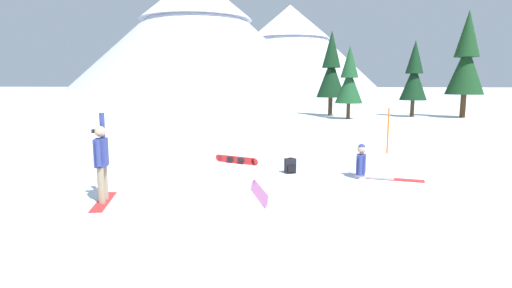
% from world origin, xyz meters
% --- Properties ---
extents(ground_plane, '(800.00, 800.00, 0.00)m').
position_xyz_m(ground_plane, '(0.00, 0.00, 0.00)').
color(ground_plane, silver).
extents(snowboarder_foreground, '(0.84, 1.58, 1.99)m').
position_xyz_m(snowboarder_foreground, '(-2.83, -1.33, 0.94)').
color(snowboarder_foreground, red).
rests_on(snowboarder_foreground, ground_plane).
extents(snowboarder_midground, '(1.85, 0.63, 0.97)m').
position_xyz_m(snowboarder_midground, '(3.04, 2.49, 0.33)').
color(snowboarder_midground, '#B7B7BC').
rests_on(snowboarder_midground, ground_plane).
extents(loose_snowboard_near_right, '(1.62, 0.57, 0.25)m').
position_xyz_m(loose_snowboard_near_right, '(-1.16, 3.69, 0.13)').
color(loose_snowboard_near_right, red).
rests_on(loose_snowboard_near_right, ground_plane).
extents(loose_snowboard_near_left, '(0.82, 1.65, 0.28)m').
position_xyz_m(loose_snowboard_near_left, '(0.52, -0.24, 0.14)').
color(loose_snowboard_near_left, pink).
rests_on(loose_snowboard_near_left, ground_plane).
extents(backpack_black, '(0.37, 0.35, 0.47)m').
position_xyz_m(backpack_black, '(0.82, 2.64, 0.21)').
color(backpack_black, black).
rests_on(backpack_black, ground_plane).
extents(trail_marker_pole, '(0.06, 0.06, 1.74)m').
position_xyz_m(trail_marker_pole, '(3.94, 6.93, 0.87)').
color(trail_marker_pole, orange).
rests_on(trail_marker_pole, ground_plane).
extents(pine_tree_twin, '(2.15, 2.15, 6.17)m').
position_xyz_m(pine_tree_twin, '(7.47, 26.32, 3.36)').
color(pine_tree_twin, '#472D19').
rests_on(pine_tree_twin, ground_plane).
extents(pine_tree_leaning, '(2.39, 2.39, 7.06)m').
position_xyz_m(pine_tree_leaning, '(0.86, 25.97, 3.84)').
color(pine_tree_leaning, '#472D19').
rests_on(pine_tree_leaning, ground_plane).
extents(pine_tree_short, '(2.86, 2.86, 8.36)m').
position_xyz_m(pine_tree_short, '(11.25, 26.19, 4.55)').
color(pine_tree_short, '#472D19').
rests_on(pine_tree_short, ground_plane).
extents(pine_tree_young, '(2.07, 2.07, 5.51)m').
position_xyz_m(pine_tree_young, '(2.37, 22.87, 3.00)').
color(pine_tree_young, '#472D19').
rests_on(pine_tree_young, ground_plane).
extents(peak_north_spur, '(134.88, 134.88, 61.77)m').
position_xyz_m(peak_north_spur, '(-80.57, 206.81, 32.27)').
color(peak_north_spur, '#B2B7C6').
rests_on(peak_north_spur, ground_plane).
extents(peak_central_summit, '(107.52, 107.52, 50.32)m').
position_xyz_m(peak_central_summit, '(-34.77, 244.73, 26.29)').
color(peak_central_summit, '#B2B7C6').
rests_on(peak_central_summit, ground_plane).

